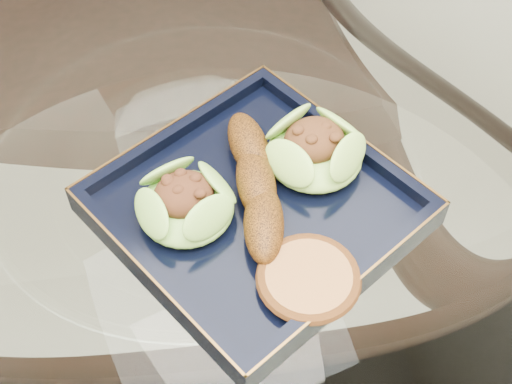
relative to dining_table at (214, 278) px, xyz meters
name	(u,v)px	position (x,y,z in m)	size (l,w,h in m)	color
dining_table	(214,278)	(0.00, 0.00, 0.00)	(1.13, 1.13, 0.77)	white
dining_chair	(160,30)	(0.10, 0.53, -0.04)	(0.55, 0.55, 1.00)	black
navy_plate	(256,210)	(0.04, -0.04, 0.17)	(0.27, 0.27, 0.02)	black
lettuce_wrap_left	(186,205)	(-0.03, -0.03, 0.20)	(0.09, 0.09, 0.03)	#61A931
lettuce_wrap_right	(315,151)	(0.11, -0.02, 0.20)	(0.10, 0.10, 0.04)	#68A830
roasted_plantain	(256,183)	(0.04, -0.03, 0.20)	(0.18, 0.04, 0.03)	#63340A
crumb_patty	(308,280)	(0.04, -0.15, 0.19)	(0.08, 0.08, 0.02)	#A26536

